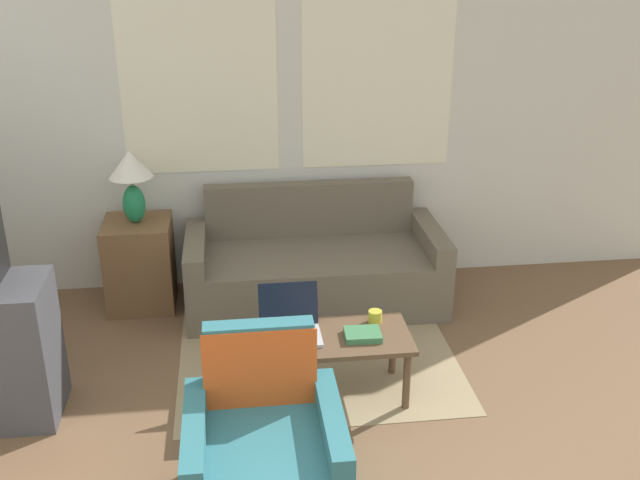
{
  "coord_description": "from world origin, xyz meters",
  "views": [
    {
      "loc": [
        -0.52,
        -1.66,
        2.55
      ],
      "look_at": [
        0.01,
        2.62,
        0.75
      ],
      "focal_mm": 42.0,
      "sensor_mm": 36.0,
      "label": 1
    }
  ],
  "objects_px": {
    "armchair": "(265,460)",
    "laptop": "(290,324)",
    "cup_navy": "(375,317)",
    "couch": "(314,268)",
    "table_lamp": "(131,176)",
    "book_red": "(363,334)",
    "coffee_table": "(326,344)"
  },
  "relations": [
    {
      "from": "couch",
      "to": "book_red",
      "type": "xyz_separation_m",
      "value": [
        0.13,
        -1.27,
        0.16
      ]
    },
    {
      "from": "couch",
      "to": "coffee_table",
      "type": "relative_size",
      "value": 1.88
    },
    {
      "from": "armchair",
      "to": "book_red",
      "type": "height_order",
      "value": "armchair"
    },
    {
      "from": "laptop",
      "to": "cup_navy",
      "type": "distance_m",
      "value": 0.52
    },
    {
      "from": "cup_navy",
      "to": "book_red",
      "type": "relative_size",
      "value": 0.38
    },
    {
      "from": "table_lamp",
      "to": "coffee_table",
      "type": "height_order",
      "value": "table_lamp"
    },
    {
      "from": "armchair",
      "to": "cup_navy",
      "type": "relative_size",
      "value": 10.54
    },
    {
      "from": "armchair",
      "to": "coffee_table",
      "type": "height_order",
      "value": "armchair"
    },
    {
      "from": "armchair",
      "to": "laptop",
      "type": "height_order",
      "value": "armchair"
    },
    {
      "from": "table_lamp",
      "to": "coffee_table",
      "type": "relative_size",
      "value": 0.53
    },
    {
      "from": "table_lamp",
      "to": "laptop",
      "type": "xyz_separation_m",
      "value": [
        0.97,
        -1.26,
        -0.53
      ]
    },
    {
      "from": "laptop",
      "to": "table_lamp",
      "type": "bearing_deg",
      "value": 127.65
    },
    {
      "from": "table_lamp",
      "to": "cup_navy",
      "type": "height_order",
      "value": "table_lamp"
    },
    {
      "from": "table_lamp",
      "to": "book_red",
      "type": "height_order",
      "value": "table_lamp"
    },
    {
      "from": "couch",
      "to": "laptop",
      "type": "distance_m",
      "value": 1.22
    },
    {
      "from": "couch",
      "to": "cup_navy",
      "type": "xyz_separation_m",
      "value": [
        0.23,
        -1.1,
        0.18
      ]
    },
    {
      "from": "coffee_table",
      "to": "laptop",
      "type": "distance_m",
      "value": 0.24
    },
    {
      "from": "armchair",
      "to": "book_red",
      "type": "distance_m",
      "value": 1.05
    },
    {
      "from": "coffee_table",
      "to": "laptop",
      "type": "bearing_deg",
      "value": 163.49
    },
    {
      "from": "cup_navy",
      "to": "book_red",
      "type": "distance_m",
      "value": 0.2
    },
    {
      "from": "table_lamp",
      "to": "coffee_table",
      "type": "xyz_separation_m",
      "value": [
        1.18,
        -1.32,
        -0.64
      ]
    },
    {
      "from": "coffee_table",
      "to": "table_lamp",
      "type": "bearing_deg",
      "value": 131.65
    },
    {
      "from": "table_lamp",
      "to": "cup_navy",
      "type": "bearing_deg",
      "value": -38.78
    },
    {
      "from": "table_lamp",
      "to": "book_red",
      "type": "distance_m",
      "value": 2.02
    },
    {
      "from": "armchair",
      "to": "book_red",
      "type": "bearing_deg",
      "value": 54.04
    },
    {
      "from": "couch",
      "to": "table_lamp",
      "type": "relative_size",
      "value": 3.53
    },
    {
      "from": "armchair",
      "to": "table_lamp",
      "type": "height_order",
      "value": "table_lamp"
    },
    {
      "from": "armchair",
      "to": "laptop",
      "type": "bearing_deg",
      "value": 77.82
    },
    {
      "from": "armchair",
      "to": "table_lamp",
      "type": "relative_size",
      "value": 1.65
    },
    {
      "from": "coffee_table",
      "to": "laptop",
      "type": "relative_size",
      "value": 2.83
    },
    {
      "from": "armchair",
      "to": "coffee_table",
      "type": "xyz_separation_m",
      "value": [
        0.4,
        0.88,
        0.08
      ]
    },
    {
      "from": "couch",
      "to": "table_lamp",
      "type": "bearing_deg",
      "value": 175.81
    }
  ]
}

